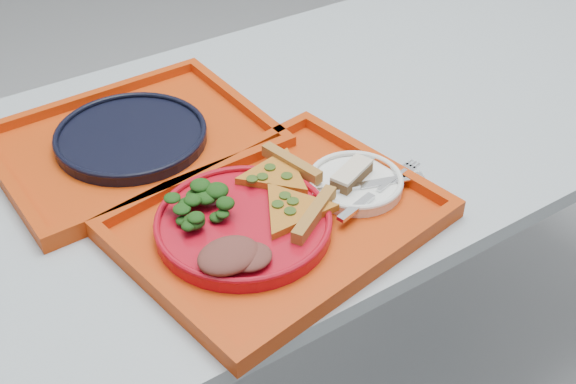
{
  "coord_description": "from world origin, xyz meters",
  "views": [
    {
      "loc": [
        -0.72,
        -0.9,
        1.47
      ],
      "look_at": [
        -0.24,
        -0.18,
        0.78
      ],
      "focal_mm": 45.0,
      "sensor_mm": 36.0,
      "label": 1
    }
  ],
  "objects_px": {
    "dinner_plate": "(243,226)",
    "navy_plate": "(131,138)",
    "tray_far": "(132,144)",
    "tray_main": "(279,224)",
    "dessert_bar": "(352,174)"
  },
  "relations": [
    {
      "from": "tray_far",
      "to": "dinner_plate",
      "type": "bearing_deg",
      "value": -84.02
    },
    {
      "from": "navy_plate",
      "to": "dinner_plate",
      "type": "bearing_deg",
      "value": -82.07
    },
    {
      "from": "tray_main",
      "to": "navy_plate",
      "type": "distance_m",
      "value": 0.33
    },
    {
      "from": "dessert_bar",
      "to": "tray_far",
      "type": "bearing_deg",
      "value": 105.92
    },
    {
      "from": "dessert_bar",
      "to": "navy_plate",
      "type": "bearing_deg",
      "value": 105.92
    },
    {
      "from": "dinner_plate",
      "to": "navy_plate",
      "type": "bearing_deg",
      "value": 97.93
    },
    {
      "from": "tray_far",
      "to": "tray_main",
      "type": "bearing_deg",
      "value": -74.81
    },
    {
      "from": "tray_main",
      "to": "tray_far",
      "type": "bearing_deg",
      "value": 97.98
    },
    {
      "from": "dinner_plate",
      "to": "navy_plate",
      "type": "distance_m",
      "value": 0.31
    },
    {
      "from": "tray_far",
      "to": "navy_plate",
      "type": "bearing_deg",
      "value": -91.95
    },
    {
      "from": "tray_main",
      "to": "dinner_plate",
      "type": "relative_size",
      "value": 1.73
    },
    {
      "from": "navy_plate",
      "to": "tray_main",
      "type": "bearing_deg",
      "value": -72.86
    },
    {
      "from": "dinner_plate",
      "to": "dessert_bar",
      "type": "xyz_separation_m",
      "value": [
        0.2,
        -0.0,
        0.02
      ]
    },
    {
      "from": "dessert_bar",
      "to": "tray_main",
      "type": "bearing_deg",
      "value": 160.79
    },
    {
      "from": "tray_main",
      "to": "dessert_bar",
      "type": "relative_size",
      "value": 5.24
    }
  ]
}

